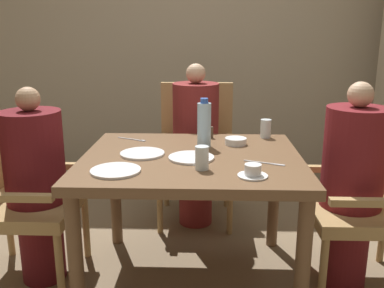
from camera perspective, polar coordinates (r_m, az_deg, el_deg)
name	(u,v)px	position (r m, az deg, el deg)	size (l,w,h in m)	color
ground_plane	(192,279)	(2.56, -0.04, -17.61)	(16.00, 16.00, 0.00)	#7A664C
wall_back	(200,28)	(4.31, 1.04, 15.23)	(8.00, 0.06, 2.80)	tan
dining_table	(192,173)	(2.28, -0.04, -3.87)	(1.15, 0.98, 0.74)	brown
chair_left_side	(9,189)	(2.55, -23.17, -5.57)	(0.55, 0.55, 1.00)	#A88451
diner_in_left_chair	(36,185)	(2.48, -20.04, -5.10)	(0.32, 0.32, 1.10)	#5B1419
chair_far_side	(196,147)	(3.18, 0.56, -0.40)	(0.55, 0.55, 1.00)	#A88451
diner_in_far_chair	(196,144)	(3.02, 0.49, -0.01)	(0.32, 0.32, 1.16)	maroon
chair_right_side	(379,194)	(2.49, 23.72, -6.14)	(0.55, 0.55, 1.00)	#A88451
diner_in_right_chair	(351,185)	(2.42, 20.48, -5.20)	(0.32, 0.32, 1.13)	maroon
plate_main_left	(191,158)	(2.19, -0.14, -1.83)	(0.24, 0.24, 0.01)	white
plate_main_right	(142,154)	(2.28, -6.63, -1.27)	(0.24, 0.24, 0.01)	white
plate_dessert_center	(116,171)	(2.02, -10.15, -3.51)	(0.24, 0.24, 0.01)	white
teacup_with_saucer	(253,172)	(1.94, 8.11, -3.68)	(0.14, 0.14, 0.06)	white
bowl_small	(236,141)	(2.48, 5.85, 0.37)	(0.12, 0.12, 0.04)	white
water_bottle	(204,124)	(2.39, 1.63, 2.63)	(0.08, 0.08, 0.28)	#A3C6DB
glass_tall_near	(266,129)	(2.65, 9.80, 2.04)	(0.06, 0.06, 0.11)	silver
glass_tall_mid	(202,158)	(2.01, 1.32, -1.86)	(0.06, 0.06, 0.11)	silver
salt_shaker	(205,132)	(2.62, 1.68, 1.62)	(0.03, 0.03, 0.07)	white
pepper_shaker	(211,132)	(2.62, 2.54, 1.57)	(0.03, 0.03, 0.07)	#4C3D2D
fork_beside_plate	(134,140)	(2.59, -7.70, 0.59)	(0.18, 0.10, 0.00)	silver
knife_beside_plate	(266,163)	(2.14, 9.88, -2.53)	(0.20, 0.09, 0.00)	silver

